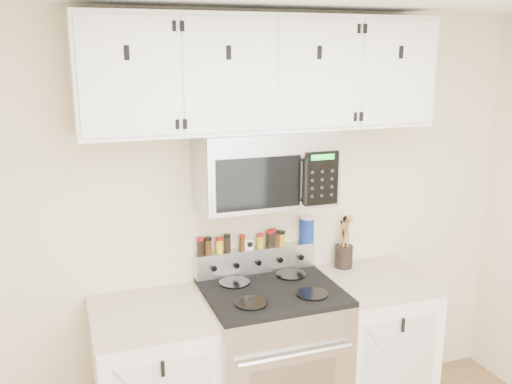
% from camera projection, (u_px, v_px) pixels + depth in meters
% --- Properties ---
extents(back_wall, '(3.50, 0.01, 2.50)m').
position_uv_depth(back_wall, '(254.00, 223.00, 3.47)').
color(back_wall, beige).
rests_on(back_wall, floor).
extents(range, '(0.76, 0.65, 1.10)m').
position_uv_depth(range, '(272.00, 361.00, 3.36)').
color(range, '#B7B7BA').
rests_on(range, floor).
extents(base_cabinet_right, '(0.64, 0.62, 0.92)m').
position_uv_depth(base_cabinet_right, '(372.00, 344.00, 3.61)').
color(base_cabinet_right, white).
rests_on(base_cabinet_right, floor).
extents(microwave, '(0.76, 0.44, 0.42)m').
position_uv_depth(microwave, '(265.00, 168.00, 3.20)').
color(microwave, '#9E9EA3').
rests_on(microwave, back_wall).
extents(upper_cabinets, '(2.00, 0.35, 0.62)m').
position_uv_depth(upper_cabinets, '(264.00, 73.00, 3.10)').
color(upper_cabinets, white).
rests_on(upper_cabinets, back_wall).
extents(utensil_crock, '(0.11, 0.11, 0.33)m').
position_uv_depth(utensil_crock, '(344.00, 255.00, 3.64)').
color(utensil_crock, black).
rests_on(utensil_crock, base_cabinet_right).
extents(kitchen_timer, '(0.07, 0.06, 0.07)m').
position_uv_depth(kitchen_timer, '(249.00, 244.00, 3.45)').
color(kitchen_timer, white).
rests_on(kitchen_timer, range).
extents(salt_canister, '(0.09, 0.09, 0.17)m').
position_uv_depth(salt_canister, '(307.00, 229.00, 3.56)').
color(salt_canister, navy).
rests_on(salt_canister, range).
extents(spice_jar_0, '(0.04, 0.04, 0.11)m').
position_uv_depth(spice_jar_0, '(201.00, 246.00, 3.35)').
color(spice_jar_0, black).
rests_on(spice_jar_0, range).
extents(spice_jar_1, '(0.05, 0.05, 0.10)m').
position_uv_depth(spice_jar_1, '(208.00, 246.00, 3.37)').
color(spice_jar_1, '#40270F').
rests_on(spice_jar_1, range).
extents(spice_jar_2, '(0.04, 0.04, 0.09)m').
position_uv_depth(spice_jar_2, '(220.00, 245.00, 3.39)').
color(spice_jar_2, yellow).
rests_on(spice_jar_2, range).
extents(spice_jar_3, '(0.04, 0.04, 0.11)m').
position_uv_depth(spice_jar_3, '(227.00, 243.00, 3.40)').
color(spice_jar_3, black).
rests_on(spice_jar_3, range).
extents(spice_jar_4, '(0.04, 0.04, 0.09)m').
position_uv_depth(spice_jar_4, '(242.00, 242.00, 3.44)').
color(spice_jar_4, '#462D10').
rests_on(spice_jar_4, range).
extents(spice_jar_5, '(0.04, 0.04, 0.09)m').
position_uv_depth(spice_jar_5, '(260.00, 241.00, 3.47)').
color(spice_jar_5, gold).
rests_on(spice_jar_5, range).
extents(spice_jar_6, '(0.04, 0.04, 0.10)m').
position_uv_depth(spice_jar_6, '(270.00, 238.00, 3.49)').
color(spice_jar_6, black).
rests_on(spice_jar_6, range).
extents(spice_jar_7, '(0.04, 0.04, 0.11)m').
position_uv_depth(spice_jar_7, '(273.00, 238.00, 3.50)').
color(spice_jar_7, black).
rests_on(spice_jar_7, range).
extents(spice_jar_8, '(0.04, 0.04, 0.10)m').
position_uv_depth(spice_jar_8, '(276.00, 238.00, 3.51)').
color(spice_jar_8, '#432210').
rests_on(spice_jar_8, range).
extents(spice_jar_9, '(0.04, 0.04, 0.09)m').
position_uv_depth(spice_jar_9, '(282.00, 238.00, 3.52)').
color(spice_jar_9, '#C39416').
rests_on(spice_jar_9, range).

